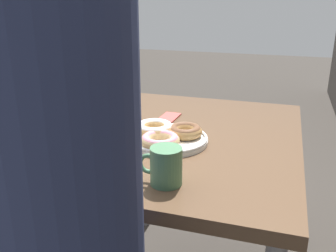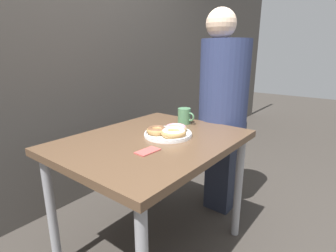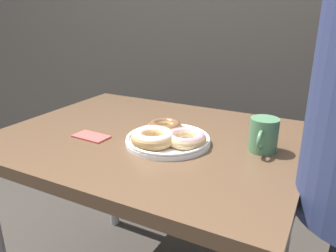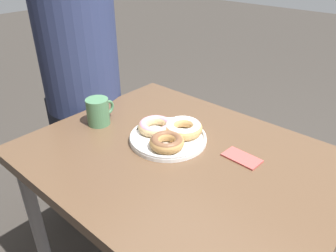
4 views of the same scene
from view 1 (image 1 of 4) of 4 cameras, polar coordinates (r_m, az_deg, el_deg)
name	(u,v)px [view 1 (image 1 of 4)]	position (r m, az deg, el deg)	size (l,w,h in m)	color
dining_table	(186,156)	(1.40, 2.74, -4.55)	(1.03, 0.81, 0.74)	brown
donut_plate	(166,135)	(1.29, -0.34, -1.34)	(0.28, 0.28, 0.06)	white
coffee_mug	(165,166)	(1.00, -0.41, -6.04)	(0.09, 0.12, 0.10)	#4C7F56
person_figure	(53,215)	(0.81, -17.09, -12.85)	(0.40, 0.35, 1.49)	#232838
napkin	(169,117)	(1.55, 0.16, 1.34)	(0.13, 0.07, 0.01)	#BC4C47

